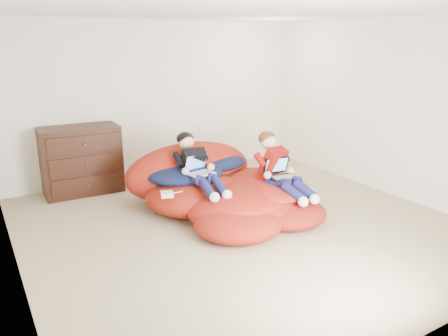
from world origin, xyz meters
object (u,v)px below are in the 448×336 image
Objects in this scene: dresser at (81,160)px; laptop_white at (199,169)px; laptop_black at (280,172)px; younger_boy at (278,165)px; beanbag_pile at (224,190)px; older_boy at (196,163)px.

dresser is 3.21× the size of laptop_white.
laptop_black is (0.91, -0.50, -0.05)m from laptop_white.
laptop_black is at bearing -47.38° from dresser.
laptop_black is at bearing -28.96° from laptop_white.
younger_boy is at bearing 90.00° from laptop_black.
dresser is at bearing 130.97° from beanbag_pile.
older_boy reaches higher than laptop_black.
laptop_white reaches higher than laptop_black.
older_boy is 1.08m from laptop_black.
dresser is 2.93m from laptop_black.
beanbag_pile is 6.35× the size of laptop_black.
younger_boy reaches higher than laptop_white.
beanbag_pile is 2.13× the size of older_boy.
younger_boy is at bearing -39.80° from beanbag_pile.
younger_boy is (0.54, -0.45, 0.37)m from beanbag_pile.
younger_boy is 0.09m from laptop_black.
dresser is 1.08× the size of younger_boy.
beanbag_pile is 2.26× the size of younger_boy.
laptop_white is (1.08, -1.66, 0.12)m from dresser.
younger_boy is 2.96× the size of laptop_white.
beanbag_pile is 6.68× the size of laptop_white.
laptop_black is at bearing -42.36° from beanbag_pile.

